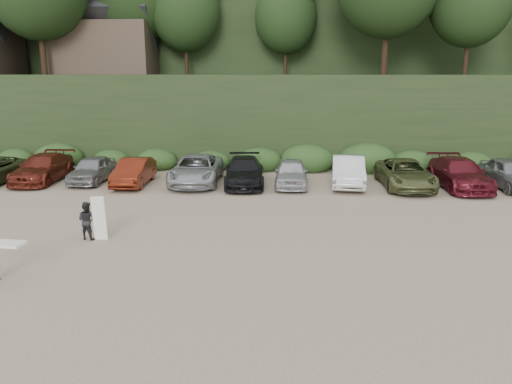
{
  "coord_description": "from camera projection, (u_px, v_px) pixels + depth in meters",
  "views": [
    {
      "loc": [
        2.81,
        -17.12,
        6.13
      ],
      "look_at": [
        1.5,
        3.0,
        1.3
      ],
      "focal_mm": 35.0,
      "sensor_mm": 36.0,
      "label": 1
    }
  ],
  "objects": [
    {
      "name": "hillside_backdrop",
      "position": [
        260.0,
        21.0,
        50.48
      ],
      "size": [
        90.0,
        41.5,
        28.0
      ],
      "color": "black",
      "rests_on": "ground"
    },
    {
      "name": "parked_cars",
      "position": [
        230.0,
        171.0,
        27.86
      ],
      "size": [
        39.49,
        6.01,
        1.64
      ],
      "color": "silver",
      "rests_on": "ground"
    },
    {
      "name": "adult_surfer",
      "position": [
        88.0,
        220.0,
        18.72
      ],
      "size": [
        1.2,
        0.7,
        1.71
      ],
      "color": "black",
      "rests_on": "ground"
    },
    {
      "name": "ground",
      "position": [
        210.0,
        245.0,
        18.22
      ],
      "size": [
        120.0,
        120.0,
        0.0
      ],
      "primitive_type": "plane",
      "color": "tan",
      "rests_on": "ground"
    }
  ]
}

